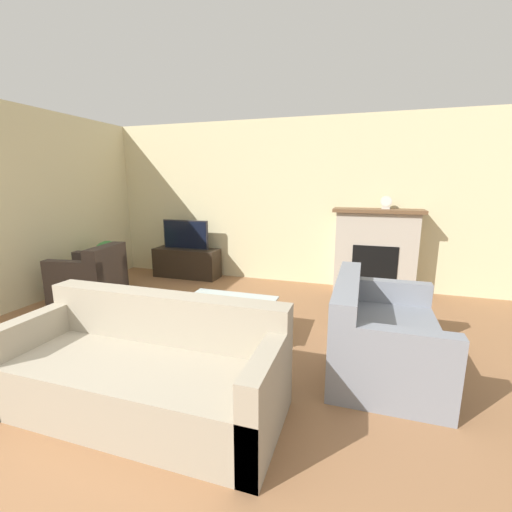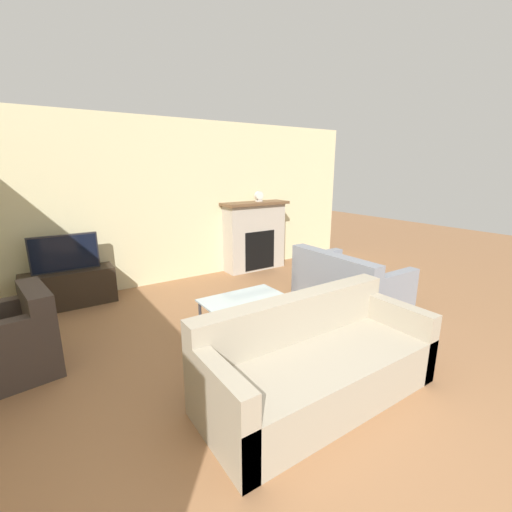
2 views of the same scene
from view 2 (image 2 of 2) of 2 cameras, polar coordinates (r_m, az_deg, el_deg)
name	(u,v)px [view 2 (image 2 of 2)]	position (r m, az deg, el deg)	size (l,w,h in m)	color
ground_plane	(363,464)	(2.77, 17.41, -30.17)	(20.00, 20.00, 0.00)	#936642
wall_back	(148,204)	(5.85, -17.57, 8.27)	(8.35, 0.06, 2.70)	beige
fireplace	(254,235)	(6.55, -0.27, 3.58)	(1.30, 0.44, 1.30)	#B2A899
tv_stand	(70,288)	(5.54, -28.62, -4.75)	(1.19, 0.40, 0.52)	#2D2319
tv	(65,253)	(5.41, -29.27, 0.43)	(0.86, 0.06, 0.51)	#232328
couch_sectional	(315,364)	(3.12, 9.89, -17.25)	(2.08, 0.87, 0.82)	#9E937F
couch_loveseat	(347,288)	(4.97, 14.97, -5.14)	(0.92, 1.44, 0.82)	gray
armchair_by_window	(8,346)	(4.04, -35.96, -12.06)	(0.91, 0.85, 0.82)	#3D332D
coffee_table	(247,303)	(4.06, -1.52, -7.83)	(1.00, 0.72, 0.41)	#333338
mantel_clock	(259,196)	(6.51, 0.50, 9.95)	(0.16, 0.07, 0.19)	beige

